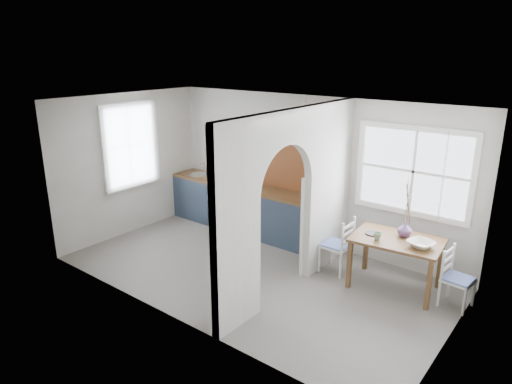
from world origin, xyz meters
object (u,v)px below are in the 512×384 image
Objects in this scene: chair_left at (336,244)px; chair_right at (458,279)px; kettle at (322,196)px; vase at (405,229)px; dining_table at (395,263)px.

chair_left reaches higher than chair_right.
kettle reaches higher than chair_left.
vase reaches higher than chair_right.
dining_table is 1.50× the size of chair_right.
kettle is at bearing -129.30° from chair_left.
chair_right is at bearing 92.82° from chair_left.
chair_right is (0.86, 0.03, 0.02)m from dining_table.
vase is at bearing 87.57° from chair_right.
chair_left is at bearing 98.72° from chair_right.
chair_right reaches higher than dining_table.
chair_right is 2.43m from kettle.
chair_left is 4.17× the size of vase.
kettle is (-0.55, 0.45, 0.55)m from chair_left.
chair_left is at bearing -168.07° from vase.
chair_left is 4.38× the size of kettle.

